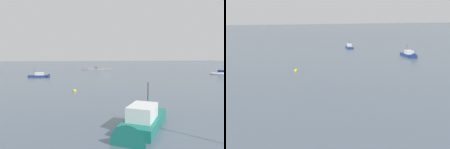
{
  "view_description": "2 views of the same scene",
  "coord_description": "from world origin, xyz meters",
  "views": [
    {
      "loc": [
        17.82,
        74.49,
        5.63
      ],
      "look_at": [
        7.97,
        37.11,
        2.5
      ],
      "focal_mm": 34.1,
      "sensor_mm": 36.0,
      "label": 1
    },
    {
      "loc": [
        -33.19,
        53.1,
        9.03
      ],
      "look_at": [
        4.26,
        36.65,
        1.17
      ],
      "focal_mm": 50.2,
      "sensor_mm": 36.0,
      "label": 2
    }
  ],
  "objects": [
    {
      "name": "person_seated_brown_left",
      "position": [
        -0.02,
        -19.96,
        0.78
      ],
      "size": [
        0.46,
        0.65,
        0.73
      ],
      "rotation": [
        0.0,
        0.0,
        -0.14
      ],
      "color": "#1E2333",
      "rests_on": "seawall_pier"
    },
    {
      "name": "person_seated_maroon_right",
      "position": [
        0.54,
        -20.04,
        0.78
      ],
      "size": [
        0.46,
        0.65,
        0.73
      ],
      "rotation": [
        0.0,
        0.0,
        -0.14
      ],
      "color": "#1E2333",
      "rests_on": "seawall_pier"
    },
    {
      "name": "ground_plane",
      "position": [
        0.0,
        0.0,
        0.0
      ],
      "size": [
        500.0,
        500.0,
        0.0
      ],
      "primitive_type": "plane",
      "color": "slate"
    },
    {
      "name": "umbrella_open_green",
      "position": [
        0.25,
        -20.07,
        1.63
      ],
      "size": [
        1.18,
        1.18,
        1.26
      ],
      "color": "black",
      "rests_on": "seawall_pier"
    },
    {
      "name": "sailboat_white_far",
      "position": [
        -33.89,
        17.8,
        0.38
      ],
      "size": [
        6.98,
        6.97,
        10.78
      ],
      "rotation": [
        0.0,
        0.0,
        0.79
      ],
      "color": "silver",
      "rests_on": "ground_plane"
    },
    {
      "name": "seawall_pier",
      "position": [
        0.0,
        -20.13,
        0.26
      ],
      "size": [
        13.03,
        2.0,
        0.53
      ],
      "color": "gray",
      "rests_on": "ground_plane"
    },
    {
      "name": "motorboat_teal_near",
      "position": [
        11.7,
        59.81,
        0.47
      ],
      "size": [
        6.67,
        7.72,
        4.41
      ],
      "rotation": [
        0.0,
        0.0,
        5.63
      ],
      "color": "#197266",
      "rests_on": "ground_plane"
    },
    {
      "name": "motorboat_navy_far",
      "position": [
        22.01,
        12.0,
        0.34
      ],
      "size": [
        6.0,
        3.13,
        3.22
      ],
      "rotation": [
        0.0,
        0.0,
        1.32
      ],
      "color": "navy",
      "rests_on": "ground_plane"
    },
    {
      "name": "mooring_buoy_near",
      "position": [
        14.95,
        39.35,
        0.1
      ],
      "size": [
        0.58,
        0.58,
        0.58
      ],
      "color": "yellow",
      "rests_on": "ground_plane"
    }
  ]
}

